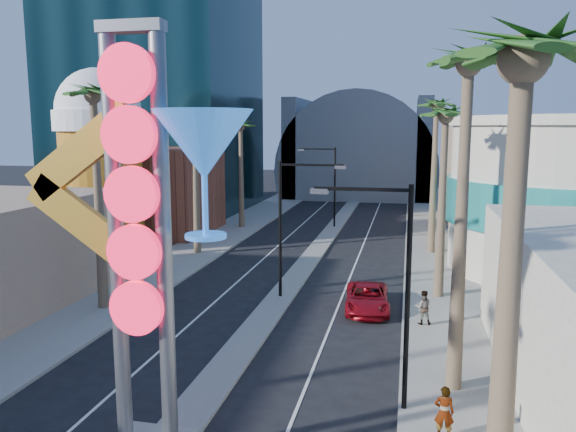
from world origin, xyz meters
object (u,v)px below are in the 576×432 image
Objects in this scene: pedestrian_a at (444,412)px; pedestrian_b at (423,307)px; neon_sign at (167,223)px; red_pickup at (367,298)px.

pedestrian_b is (-0.42, 10.59, -0.00)m from pedestrian_a.
pedestrian_a is 10.60m from pedestrian_b.
pedestrian_b is at bearing 62.67° from neon_sign.
neon_sign is 7.29× the size of pedestrian_b.
red_pickup is (4.29, 15.94, -6.61)m from neon_sign.
neon_sign reaches higher than red_pickup.
neon_sign is at bearing 23.92° from pedestrian_a.
red_pickup is 2.89× the size of pedestrian_a.
pedestrian_a is (3.32, -12.61, 0.32)m from red_pickup.
red_pickup is 2.90× the size of pedestrian_b.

